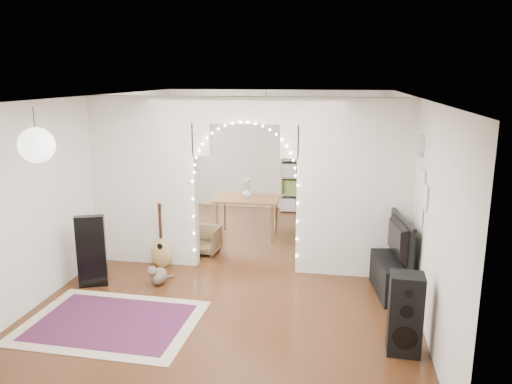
% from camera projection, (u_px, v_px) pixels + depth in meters
% --- Properties ---
extents(floor, '(7.50, 7.50, 0.00)m').
position_uv_depth(floor, '(246.00, 267.00, 8.03)').
color(floor, black).
rests_on(floor, ground).
extents(ceiling, '(5.00, 7.50, 0.02)m').
position_uv_depth(ceiling, '(245.00, 97.00, 7.42)').
color(ceiling, white).
rests_on(ceiling, wall_back).
extents(wall_back, '(5.00, 0.02, 2.70)m').
position_uv_depth(wall_back, '(277.00, 150.00, 11.33)').
color(wall_back, silver).
rests_on(wall_back, floor).
extents(wall_front, '(5.00, 0.02, 2.70)m').
position_uv_depth(wall_front, '(160.00, 280.00, 4.13)').
color(wall_front, silver).
rests_on(wall_front, floor).
extents(wall_left, '(0.02, 7.50, 2.70)m').
position_uv_depth(wall_left, '(96.00, 179.00, 8.14)').
color(wall_left, silver).
rests_on(wall_left, floor).
extents(wall_right, '(0.02, 7.50, 2.70)m').
position_uv_depth(wall_right, '(413.00, 191.00, 7.31)').
color(wall_right, silver).
rests_on(wall_right, floor).
extents(divider_wall, '(5.00, 0.20, 2.70)m').
position_uv_depth(divider_wall, '(246.00, 180.00, 7.71)').
color(divider_wall, silver).
rests_on(divider_wall, floor).
extents(fairy_lights, '(1.64, 0.04, 1.60)m').
position_uv_depth(fairy_lights, '(244.00, 174.00, 7.56)').
color(fairy_lights, '#FFEABF').
rests_on(fairy_lights, divider_wall).
extents(window, '(0.04, 1.20, 1.40)m').
position_uv_depth(window, '(140.00, 154.00, 9.83)').
color(window, white).
rests_on(window, wall_left).
extents(wall_clock, '(0.03, 0.31, 0.31)m').
position_uv_depth(wall_clock, '(421.00, 146.00, 6.57)').
color(wall_clock, white).
rests_on(wall_clock, wall_right).
extents(picture_frames, '(0.02, 0.50, 0.70)m').
position_uv_depth(picture_frames, '(422.00, 197.00, 6.32)').
color(picture_frames, white).
rests_on(picture_frames, wall_right).
extents(paper_lantern, '(0.40, 0.40, 0.40)m').
position_uv_depth(paper_lantern, '(37.00, 145.00, 5.53)').
color(paper_lantern, white).
rests_on(paper_lantern, ceiling).
extents(ceiling_fan, '(1.10, 1.10, 0.30)m').
position_uv_depth(ceiling_fan, '(266.00, 108.00, 9.41)').
color(ceiling_fan, gold).
rests_on(ceiling_fan, ceiling).
extents(area_rug, '(2.16, 1.66, 0.02)m').
position_uv_depth(area_rug, '(112.00, 322.00, 6.21)').
color(area_rug, maroon).
rests_on(area_rug, floor).
extents(guitar_case, '(0.43, 0.27, 1.06)m').
position_uv_depth(guitar_case, '(91.00, 251.00, 7.19)').
color(guitar_case, black).
rests_on(guitar_case, floor).
extents(acoustic_guitar, '(0.38, 0.24, 0.90)m').
position_uv_depth(acoustic_guitar, '(161.00, 244.00, 7.93)').
color(acoustic_guitar, tan).
rests_on(acoustic_guitar, floor).
extents(tabby_cat, '(0.33, 0.51, 0.34)m').
position_uv_depth(tabby_cat, '(158.00, 275.00, 7.33)').
color(tabby_cat, brown).
rests_on(tabby_cat, floor).
extents(floor_speaker, '(0.37, 0.33, 0.92)m').
position_uv_depth(floor_speaker, '(405.00, 314.00, 5.45)').
color(floor_speaker, black).
rests_on(floor_speaker, floor).
extents(media_console, '(0.54, 1.05, 0.50)m').
position_uv_depth(media_console, '(391.00, 277.00, 6.99)').
color(media_console, black).
rests_on(media_console, floor).
extents(tv, '(0.30, 1.08, 0.62)m').
position_uv_depth(tv, '(394.00, 239.00, 6.86)').
color(tv, black).
rests_on(tv, media_console).
extents(bookcase, '(1.61, 0.86, 1.60)m').
position_uv_depth(bookcase, '(316.00, 177.00, 11.06)').
color(bookcase, beige).
rests_on(bookcase, floor).
extents(dining_table, '(1.21, 0.81, 0.76)m').
position_uv_depth(dining_table, '(247.00, 201.00, 9.45)').
color(dining_table, brown).
rests_on(dining_table, floor).
extents(flower_vase, '(0.18, 0.18, 0.19)m').
position_uv_depth(flower_vase, '(247.00, 193.00, 9.41)').
color(flower_vase, white).
rests_on(flower_vase, dining_table).
extents(dining_chair_left, '(0.54, 0.55, 0.47)m').
position_uv_depth(dining_chair_left, '(204.00, 240.00, 8.62)').
color(dining_chair_left, brown).
rests_on(dining_chair_left, floor).
extents(dining_chair_right, '(0.62, 0.64, 0.55)m').
position_uv_depth(dining_chair_right, '(328.00, 226.00, 9.30)').
color(dining_chair_right, brown).
rests_on(dining_chair_right, floor).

